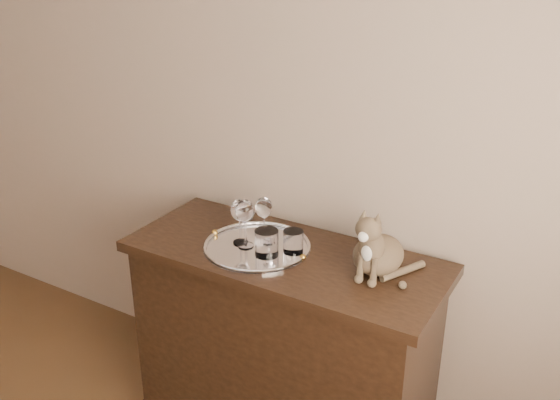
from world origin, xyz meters
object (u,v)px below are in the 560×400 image
Objects in this scene: tumbler_a at (267,243)px; cat at (380,237)px; tumbler_c at (293,242)px; wine_glass_b at (264,218)px; wine_glass_c at (240,221)px; tray at (257,248)px; wine_glass_d at (245,223)px; sideboard at (284,347)px.

tumbler_a is 0.37× the size of cat.
tumbler_c is (0.07, 0.07, -0.01)m from tumbler_a.
wine_glass_b is 0.47m from cat.
wine_glass_c reaches higher than tumbler_c.
wine_glass_b is (-0.01, 0.07, 0.09)m from tray.
tumbler_a is at bearing -13.11° from wine_glass_c.
tray is at bearing 3.29° from wine_glass_c.
wine_glass_b is at bearing 73.76° from wine_glass_d.
sideboard is 0.53m from wine_glass_b.
cat is (0.35, 0.05, 0.56)m from sideboard.
wine_glass_d is (-0.03, -0.09, 0.01)m from wine_glass_b.
wine_glass_d is at bearing -20.67° from wine_glass_c.
wine_glass_c reaches higher than tray.
tumbler_a is at bearing -29.08° from tray.
wine_glass_c is at bearing -169.59° from tumbler_c.
wine_glass_c reaches higher than wine_glass_b.
tray is 0.12m from wine_glass_b.
wine_glass_d is (-0.04, -0.02, 0.10)m from tray.
tumbler_a is 1.16× the size of tumbler_c.
cat is (0.47, 0.00, 0.04)m from wine_glass_b.
cat is (0.49, 0.09, 0.03)m from wine_glass_d.
tray is 1.52× the size of cat.
tray is at bearing -169.30° from cat.
wine_glass_b is 0.91× the size of wine_glass_d.
tray is 2.34× the size of wine_glass_b.
tumbler_a is 0.41m from cat.
cat reaches higher than tumbler_a.
wine_glass_c is 0.68× the size of cat.
tumbler_c is (0.03, 0.01, 0.48)m from sideboard.
wine_glass_c is at bearing 159.33° from wine_glass_d.
wine_glass_b is at bearing 53.09° from wine_glass_c.
wine_glass_d reaches higher than sideboard.
wine_glass_b reaches higher than tray.
wine_glass_c is 0.14m from tumbler_a.
cat is (0.39, 0.11, 0.07)m from tumbler_a.
cat is (0.32, 0.04, 0.08)m from tumbler_c.
tumbler_c is at bearing 44.24° from tumbler_a.
cat is at bearing 10.18° from wine_glass_d.
wine_glass_d is at bearing -164.73° from sideboard.
tray is 0.09m from tumbler_a.
cat reaches higher than sideboard.
wine_glass_b is 0.65× the size of cat.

